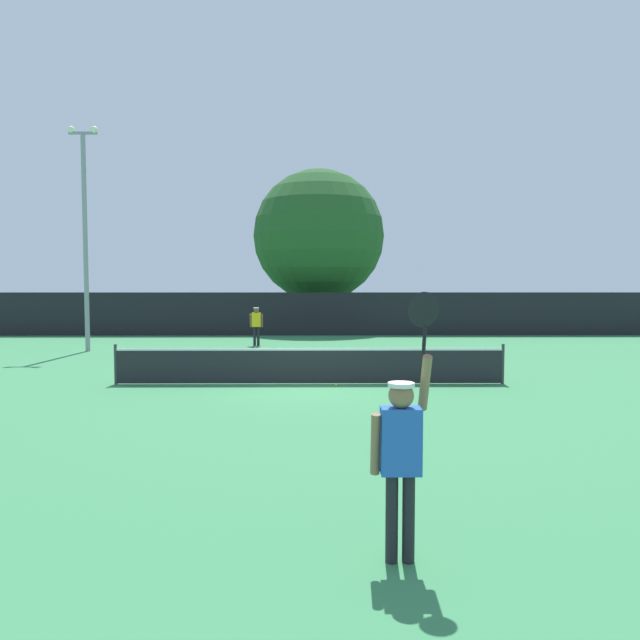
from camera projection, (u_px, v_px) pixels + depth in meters
The scene contains 9 objects.
ground_plane at pixel (310, 384), 15.70m from camera, with size 120.00×120.00×0.00m, color #387F4C.
tennis_net at pixel (310, 365), 15.67m from camera, with size 10.40×0.08×1.07m.
perimeter_fence at pixel (313, 314), 30.66m from camera, with size 39.80×0.12×2.24m, color black.
player_serving at pixel (402, 443), 5.58m from camera, with size 0.67×0.40×2.59m.
player_receiving at pixel (256, 322), 25.47m from camera, with size 0.57×0.24×1.66m.
tennis_ball at pixel (336, 385), 15.37m from camera, with size 0.07×0.07×0.07m, color #CCE033.
light_pole at pixel (85, 225), 23.14m from camera, with size 1.18×0.28×8.82m.
large_tree at pixel (319, 236), 34.53m from camera, with size 7.67×7.67×9.35m.
parked_car_near at pixel (336, 314), 37.53m from camera, with size 2.13×4.30×1.69m.
Camera 1 is at (0.17, -15.57, 2.65)m, focal length 33.08 mm.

